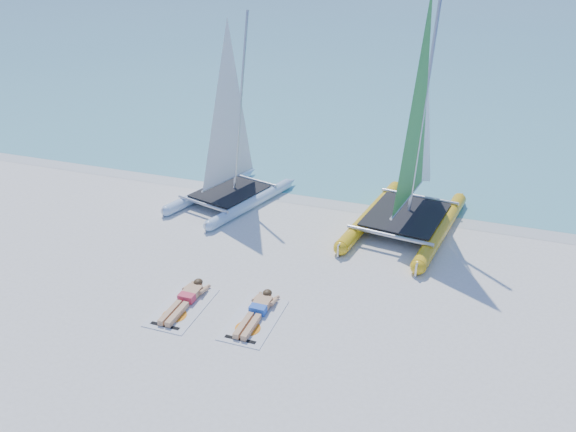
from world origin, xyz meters
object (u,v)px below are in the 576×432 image
catamaran_blue (230,148)px  sunbather_a (186,299)px  towel_b (254,320)px  sunbather_b (257,311)px  towel_a (182,307)px  catamaran_yellow (417,150)px

catamaran_blue → sunbather_a: catamaran_blue is taller
sunbather_a → towel_b: 1.74m
towel_b → sunbather_b: (0.00, 0.19, 0.11)m
towel_a → sunbather_b: size_ratio=1.07×
towel_a → sunbather_a: sunbather_a is taller
catamaran_blue → towel_a: size_ratio=3.22×
sunbather_a → towel_b: size_ratio=0.93×
catamaran_blue → catamaran_yellow: bearing=20.1°
sunbather_b → sunbather_a: bearing=-176.0°
catamaran_yellow → towel_b: (-2.51, -6.14, -2.24)m
sunbather_b → towel_a: bearing=-169.8°
towel_a → sunbather_a: bearing=90.0°
catamaran_blue → sunbather_a: bearing=-60.1°
sunbather_a → catamaran_blue: bearing=104.2°
sunbather_b → catamaran_yellow: bearing=67.2°
towel_a → sunbather_b: bearing=10.2°
catamaran_blue → catamaran_yellow: catamaran_yellow is taller
catamaran_yellow → towel_b: 7.00m
catamaran_yellow → sunbather_a: (-4.24, -6.07, -2.13)m
catamaran_yellow → towel_b: bearing=-104.1°
towel_a → catamaran_blue: bearing=103.7°
towel_a → sunbather_b: (1.73, 0.31, 0.11)m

